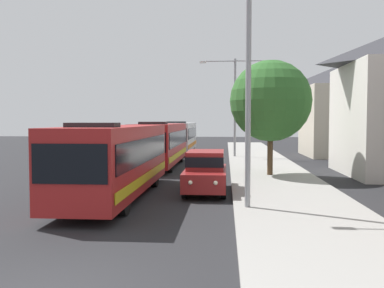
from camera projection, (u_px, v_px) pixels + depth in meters
The scene contains 9 objects.
bus_lead at pixel (117, 158), 18.32m from camera, with size 2.58×11.22×3.21m.
bus_second_in_line at pixel (161, 143), 30.84m from camera, with size 2.58×11.45×3.21m.
bus_middle at pixel (180, 136), 43.59m from camera, with size 2.58×10.80×3.21m.
white_suv at pixel (206, 170), 19.62m from camera, with size 1.86×4.76×1.90m.
box_truck_oncoming at pixel (159, 134), 51.50m from camera, with size 2.35×8.39×3.15m.
streetlamp_near at pixel (248, 60), 15.38m from camera, with size 6.15×0.28×8.66m.
streetlamp_mid at pixel (235, 97), 37.75m from camera, with size 6.16×0.28×8.53m.
roadside_tree at pixel (271, 101), 24.78m from camera, with size 4.67×4.67×6.60m.
house_distant_gabled at pixel (345, 109), 39.80m from camera, with size 7.45×8.16×8.59m.
Camera 1 is at (3.30, -7.60, 3.28)m, focal length 40.39 mm.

